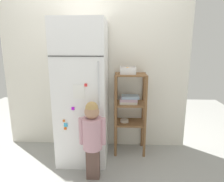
% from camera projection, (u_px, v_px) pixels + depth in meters
% --- Properties ---
extents(ground_plane, '(6.00, 6.00, 0.00)m').
position_uv_depth(ground_plane, '(93.00, 156.00, 2.81)').
color(ground_plane, '#999993').
extents(kitchen_wall_back, '(2.67, 0.03, 2.32)m').
position_uv_depth(kitchen_wall_back, '(95.00, 70.00, 2.91)').
color(kitchen_wall_back, silver).
rests_on(kitchen_wall_back, ground).
extents(refrigerator, '(0.62, 0.69, 1.82)m').
position_uv_depth(refrigerator, '(83.00, 93.00, 2.62)').
color(refrigerator, white).
rests_on(refrigerator, ground).
extents(child_standing, '(0.30, 0.22, 0.92)m').
position_uv_depth(child_standing, '(92.00, 133.00, 2.24)').
color(child_standing, brown).
rests_on(child_standing, ground).
extents(pantry_shelf_unit, '(0.43, 0.33, 1.13)m').
position_uv_depth(pantry_shelf_unit, '(130.00, 105.00, 2.80)').
color(pantry_shelf_unit, brown).
rests_on(pantry_shelf_unit, ground).
extents(fruit_bin, '(0.21, 0.20, 0.09)m').
position_uv_depth(fruit_bin, '(128.00, 71.00, 2.69)').
color(fruit_bin, white).
rests_on(fruit_bin, pantry_shelf_unit).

